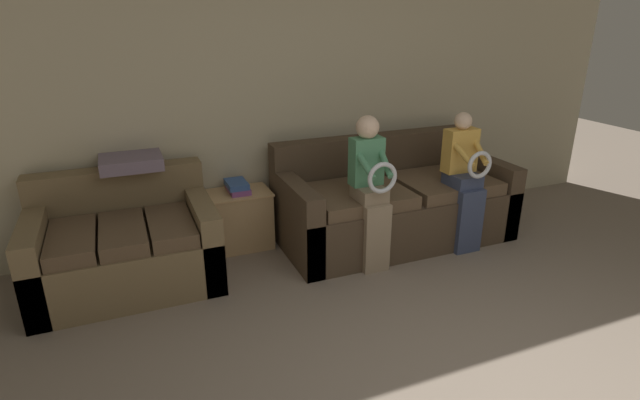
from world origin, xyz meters
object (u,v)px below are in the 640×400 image
object	(u,v)px
child_right_seated	(465,177)
throw_pillow	(131,161)
book_stack	(237,187)
couch_side	(125,246)
side_shelf	(240,219)
couch_main	(393,204)
child_left_seated	(371,185)

from	to	relation	value
child_right_seated	throw_pillow	xyz separation A→B (m)	(-2.69, 0.83, 0.22)
book_stack	throw_pillow	xyz separation A→B (m)	(-0.84, 0.06, 0.32)
child_right_seated	couch_side	bearing A→B (deg)	170.33
child_right_seated	side_shelf	world-z (taller)	child_right_seated
couch_side	throw_pillow	size ratio (longest dim) A/B	2.86
child_right_seated	book_stack	bearing A→B (deg)	157.53
child_right_seated	throw_pillow	world-z (taller)	child_right_seated
couch_main	child_right_seated	xyz separation A→B (m)	(0.46, -0.41, 0.33)
child_left_seated	book_stack	world-z (taller)	child_left_seated
couch_main	throw_pillow	xyz separation A→B (m)	(-2.23, 0.42, 0.56)
couch_side	side_shelf	xyz separation A→B (m)	(0.98, 0.27, -0.03)
couch_side	throw_pillow	world-z (taller)	throw_pillow
side_shelf	throw_pillow	bearing A→B (deg)	175.18
child_left_seated	couch_side	bearing A→B (deg)	165.95
couch_side	book_stack	bearing A→B (deg)	16.11
book_stack	couch_side	bearing A→B (deg)	-163.89
throw_pillow	child_left_seated	bearing A→B (deg)	-24.94
couch_main	child_left_seated	distance (m)	0.72
throw_pillow	side_shelf	bearing A→B (deg)	-4.82
child_left_seated	couch_main	bearing A→B (deg)	41.20
couch_main	couch_side	xyz separation A→B (m)	(-2.36, 0.07, -0.03)
couch_main	child_left_seated	xyz separation A→B (m)	(-0.46, -0.40, 0.38)
couch_side	book_stack	xyz separation A→B (m)	(0.98, 0.28, 0.27)
child_right_seated	throw_pillow	distance (m)	2.82
child_left_seated	side_shelf	xyz separation A→B (m)	(-0.92, 0.75, -0.44)
couch_main	side_shelf	bearing A→B (deg)	165.97
side_shelf	throw_pillow	xyz separation A→B (m)	(-0.85, 0.07, 0.62)
child_left_seated	child_right_seated	xyz separation A→B (m)	(0.92, -0.01, -0.05)
couch_main	child_left_seated	bearing A→B (deg)	-138.80
child_left_seated	side_shelf	size ratio (longest dim) A/B	2.26
child_left_seated	side_shelf	world-z (taller)	child_left_seated
child_right_seated	throw_pillow	bearing A→B (deg)	162.91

